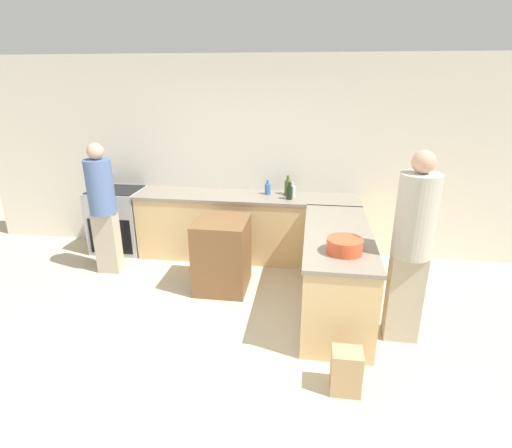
{
  "coord_description": "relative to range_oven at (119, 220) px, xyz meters",
  "views": [
    {
      "loc": [
        0.87,
        -3.03,
        2.41
      ],
      "look_at": [
        0.31,
        0.88,
        0.95
      ],
      "focal_mm": 28.0,
      "sensor_mm": 36.0,
      "label": 1
    }
  ],
  "objects": [
    {
      "name": "island_table",
      "position": [
        1.74,
        -0.91,
        -0.03
      ],
      "size": [
        0.6,
        0.65,
        0.86
      ],
      "color": "brown",
      "rests_on": "ground_plane"
    },
    {
      "name": "paper_bag",
      "position": [
        3.1,
        -2.45,
        -0.27
      ],
      "size": [
        0.24,
        0.2,
        0.38
      ],
      "color": "tan",
      "rests_on": "ground_plane"
    },
    {
      "name": "wall_back",
      "position": [
        1.88,
        0.33,
        0.89
      ],
      "size": [
        8.0,
        0.06,
        2.7
      ],
      "color": "silver",
      "rests_on": "ground_plane"
    },
    {
      "name": "olive_oil_bottle",
      "position": [
        2.43,
        0.13,
        0.55
      ],
      "size": [
        0.09,
        0.09,
        0.26
      ],
      "color": "#475B1E",
      "rests_on": "counter_back"
    },
    {
      "name": "vinegar_bottle_clear",
      "position": [
        2.5,
        0.04,
        0.53
      ],
      "size": [
        0.08,
        0.08,
        0.2
      ],
      "color": "silver",
      "rests_on": "counter_back"
    },
    {
      "name": "person_at_peninsula",
      "position": [
        3.67,
        -1.64,
        0.55
      ],
      "size": [
        0.35,
        0.35,
        1.84
      ],
      "color": "#ADA38E",
      "rests_on": "ground_plane"
    },
    {
      "name": "ground_plane",
      "position": [
        1.88,
        -2.09,
        -0.46
      ],
      "size": [
        14.0,
        14.0,
        0.0
      ],
      "primitive_type": "plane",
      "color": "beige"
    },
    {
      "name": "water_bottle_blue",
      "position": [
        2.16,
        0.1,
        0.53
      ],
      "size": [
        0.08,
        0.08,
        0.2
      ],
      "color": "#386BB7",
      "rests_on": "counter_back"
    },
    {
      "name": "mixing_bowl",
      "position": [
        3.07,
        -1.72,
        0.52
      ],
      "size": [
        0.33,
        0.33,
        0.13
      ],
      "color": "#DB512D",
      "rests_on": "counter_peninsula"
    },
    {
      "name": "counter_back",
      "position": [
        1.88,
        0.0,
        -0.0
      ],
      "size": [
        3.02,
        0.63,
        0.91
      ],
      "color": "#D6B27A",
      "rests_on": "ground_plane"
    },
    {
      "name": "counter_peninsula",
      "position": [
        3.05,
        -1.21,
        -0.0
      ],
      "size": [
        0.69,
        1.85,
        0.91
      ],
      "color": "#D6B27A",
      "rests_on": "ground_plane"
    },
    {
      "name": "wine_bottle_dark",
      "position": [
        2.47,
        -0.09,
        0.54
      ],
      "size": [
        0.08,
        0.08,
        0.23
      ],
      "color": "black",
      "rests_on": "counter_back"
    },
    {
      "name": "range_oven",
      "position": [
        0.0,
        0.0,
        0.0
      ],
      "size": [
        0.73,
        0.61,
        0.92
      ],
      "color": "#ADADB2",
      "rests_on": "ground_plane"
    },
    {
      "name": "person_by_range",
      "position": [
        0.18,
        -0.7,
        0.46
      ],
      "size": [
        0.32,
        0.32,
        1.68
      ],
      "color": "#ADA38E",
      "rests_on": "ground_plane"
    }
  ]
}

